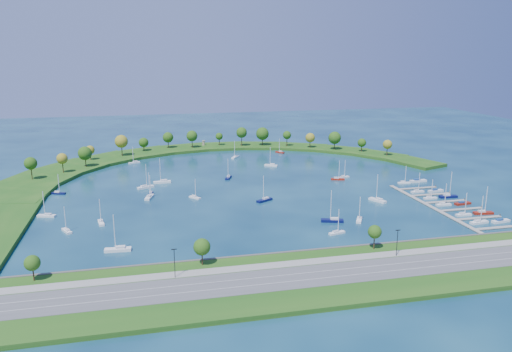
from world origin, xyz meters
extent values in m
plane|color=#072641|center=(0.00, 0.00, 0.00)|extent=(700.00, 700.00, 0.00)
cube|color=#1A4D14|center=(0.00, -124.00, 0.80)|extent=(420.00, 42.00, 1.60)
cube|color=#474442|center=(0.00, -102.50, 0.90)|extent=(420.00, 1.20, 1.80)
cube|color=#515154|center=(0.00, -124.00, 1.66)|extent=(420.00, 16.00, 0.12)
cube|color=gray|center=(0.00, -113.00, 1.66)|extent=(420.00, 5.00, 0.12)
cube|color=silver|center=(0.00, -126.50, 1.73)|extent=(420.00, 0.15, 0.02)
cube|color=silver|center=(0.00, -121.50, 1.73)|extent=(420.00, 0.15, 0.02)
cylinder|color=#382314|center=(-95.00, -107.00, 4.05)|extent=(0.56, 0.56, 4.90)
sphere|color=#284E13|center=(-95.00, -107.00, 7.54)|extent=(5.20, 5.20, 5.20)
cylinder|color=#382314|center=(-40.00, -107.00, 4.22)|extent=(0.56, 0.56, 5.25)
sphere|color=#284E13|center=(-40.00, -107.00, 8.05)|extent=(6.00, 6.00, 6.00)
cylinder|color=#382314|center=(25.00, -107.00, 4.40)|extent=(0.56, 0.56, 5.60)
sphere|color=#284E13|center=(25.00, -107.00, 8.24)|extent=(5.20, 5.20, 5.20)
cylinder|color=black|center=(-50.00, -115.00, 6.60)|extent=(0.24, 0.24, 10.00)
cylinder|color=black|center=(30.00, -115.00, 6.60)|extent=(0.24, 0.24, 10.00)
cube|color=#1A4D14|center=(-126.75, 7.81, 1.00)|extent=(43.73, 48.72, 2.00)
cube|color=#1A4D14|center=(-118.83, 37.57, 1.00)|extent=(50.23, 54.30, 2.00)
cube|color=#1A4D14|center=(-104.03, 64.58, 1.00)|extent=(54.07, 56.09, 2.00)
cube|color=#1A4D14|center=(-83.21, 87.27, 1.00)|extent=(55.20, 54.07, 2.00)
cube|color=#1A4D14|center=(-57.57, 104.32, 1.00)|extent=(53.65, 48.47, 2.00)
cube|color=#1A4D14|center=(-28.60, 114.76, 1.00)|extent=(49.62, 39.75, 2.00)
cube|color=#1A4D14|center=(2.03, 117.98, 1.00)|extent=(44.32, 29.96, 2.00)
cube|color=#1A4D14|center=(32.54, 113.79, 1.00)|extent=(49.49, 38.05, 2.00)
cube|color=#1A4D14|center=(61.17, 102.44, 1.00)|extent=(51.13, 44.12, 2.00)
cube|color=#1A4D14|center=(86.25, 84.58, 1.00)|extent=(49.19, 47.96, 2.00)
cube|color=#1A4D14|center=(106.34, 61.24, 1.00)|extent=(43.90, 49.49, 2.00)
cube|color=#1A4D14|center=(120.28, 33.78, 1.00)|extent=(35.67, 48.74, 2.00)
cylinder|color=#382314|center=(-121.94, 33.95, 6.06)|extent=(0.56, 0.56, 8.12)
sphere|color=#284E13|center=(-121.94, 33.95, 11.59)|extent=(7.34, 7.34, 7.34)
cylinder|color=#382314|center=(-106.66, 47.59, 5.77)|extent=(0.56, 0.56, 7.54)
sphere|color=olive|center=(-106.66, 47.59, 10.87)|extent=(6.67, 6.67, 6.67)
cylinder|color=#382314|center=(-94.79, 62.00, 5.51)|extent=(0.56, 0.56, 7.03)
sphere|color=#284E13|center=(-94.79, 62.00, 10.79)|extent=(8.80, 8.80, 8.80)
cylinder|color=#382314|center=(-93.68, 83.05, 4.82)|extent=(0.56, 0.56, 5.65)
sphere|color=olive|center=(-93.68, 83.05, 8.89)|extent=(6.23, 6.23, 6.23)
cylinder|color=#382314|center=(-72.94, 92.17, 6.32)|extent=(0.56, 0.56, 8.63)
sphere|color=olive|center=(-72.94, 92.17, 12.47)|extent=(9.17, 9.17, 9.17)
cylinder|color=#382314|center=(-57.59, 107.82, 4.46)|extent=(0.56, 0.56, 4.92)
sphere|color=#284E13|center=(-57.59, 107.82, 8.36)|extent=(7.23, 7.23, 7.23)
cylinder|color=#382314|center=(-39.08, 115.53, 5.31)|extent=(0.56, 0.56, 6.63)
sphere|color=#284E13|center=(-39.08, 115.53, 10.24)|extent=(8.08, 8.08, 8.08)
cylinder|color=#382314|center=(-20.99, 112.41, 5.75)|extent=(0.56, 0.56, 7.50)
sphere|color=#284E13|center=(-20.99, 112.41, 11.19)|extent=(8.44, 8.44, 8.44)
cylinder|color=#382314|center=(1.05, 118.18, 5.01)|extent=(0.56, 0.56, 6.01)
sphere|color=#284E13|center=(1.05, 118.18, 9.16)|extent=(5.74, 5.74, 5.74)
cylinder|color=#382314|center=(17.79, 111.03, 6.50)|extent=(0.56, 0.56, 9.00)
sphere|color=#284E13|center=(17.79, 111.03, 12.68)|extent=(8.41, 8.41, 8.41)
cylinder|color=#382314|center=(34.37, 110.19, 5.64)|extent=(0.56, 0.56, 7.27)
sphere|color=#284E13|center=(34.37, 110.19, 11.29)|extent=(10.11, 10.11, 10.11)
cylinder|color=#382314|center=(52.40, 102.78, 5.70)|extent=(0.56, 0.56, 7.40)
sphere|color=#284E13|center=(52.40, 102.78, 10.71)|extent=(6.55, 6.55, 6.55)
cylinder|color=#382314|center=(67.95, 92.28, 5.15)|extent=(0.56, 0.56, 6.29)
sphere|color=olive|center=(67.95, 92.28, 9.77)|extent=(7.40, 7.40, 7.40)
cylinder|color=#382314|center=(83.42, 80.72, 5.55)|extent=(0.56, 0.56, 7.09)
sphere|color=#284E13|center=(83.42, 80.72, 10.99)|extent=(9.50, 9.50, 9.50)
cylinder|color=#382314|center=(100.12, 68.48, 4.74)|extent=(0.56, 0.56, 5.48)
sphere|color=#284E13|center=(100.12, 68.48, 8.75)|extent=(6.35, 6.35, 6.35)
cylinder|color=#382314|center=(111.73, 51.08, 5.35)|extent=(0.56, 0.56, 6.70)
sphere|color=olive|center=(111.73, 51.08, 10.03)|extent=(6.64, 6.64, 6.64)
cylinder|color=gray|center=(-11.20, 120.47, 3.81)|extent=(2.20, 2.20, 3.63)
cylinder|color=gray|center=(-11.20, 120.47, 5.78)|extent=(2.60, 2.60, 0.30)
cube|color=gray|center=(78.00, -61.00, 0.35)|extent=(2.20, 82.00, 0.40)
cube|color=gray|center=(90.10, -94.00, 0.35)|extent=(22.00, 2.00, 0.40)
cube|color=gray|center=(90.10, -80.80, 0.35)|extent=(22.00, 2.00, 0.40)
cylinder|color=#382314|center=(101.00, -80.80, 0.60)|extent=(0.36, 0.36, 1.60)
cube|color=gray|center=(90.10, -67.60, 0.35)|extent=(22.00, 2.00, 0.40)
cylinder|color=#382314|center=(101.00, -67.60, 0.60)|extent=(0.36, 0.36, 1.60)
cube|color=gray|center=(90.10, -54.40, 0.35)|extent=(22.00, 2.00, 0.40)
cylinder|color=#382314|center=(101.00, -54.40, 0.60)|extent=(0.36, 0.36, 1.60)
cube|color=gray|center=(90.10, -41.20, 0.35)|extent=(22.00, 2.00, 0.40)
cylinder|color=#382314|center=(101.00, -41.20, 0.60)|extent=(0.36, 0.36, 1.60)
cube|color=gray|center=(90.10, -28.00, 0.35)|extent=(22.00, 2.00, 0.40)
cylinder|color=#382314|center=(101.00, -28.00, 0.60)|extent=(0.36, 0.36, 1.60)
cube|color=white|center=(-69.55, -83.50, 0.60)|extent=(10.12, 3.39, 1.20)
cube|color=silver|center=(-68.56, -83.56, 1.62)|extent=(3.60, 2.16, 0.84)
cylinder|color=silver|center=(-70.35, -83.45, 7.93)|extent=(0.32, 0.32, 13.46)
cube|color=maroon|center=(42.40, 87.15, 0.45)|extent=(6.16, 7.15, 0.89)
cube|color=silver|center=(42.85, 86.56, 1.20)|extent=(2.73, 2.94, 0.62)
cylinder|color=silver|center=(42.04, 87.62, 5.90)|extent=(0.32, 0.32, 10.01)
cube|color=white|center=(35.20, -71.55, 0.47)|extent=(5.70, 7.91, 0.94)
cube|color=silver|center=(35.58, -70.86, 1.27)|extent=(2.67, 3.14, 0.66)
cylinder|color=silver|center=(34.90, -72.09, 6.22)|extent=(0.32, 0.32, 10.57)
cube|color=white|center=(5.94, 76.43, 0.51)|extent=(6.78, 8.37, 1.02)
cube|color=silver|center=(6.42, 77.13, 1.38)|extent=(3.06, 3.40, 0.72)
cylinder|color=silver|center=(5.56, 75.87, 6.77)|extent=(0.32, 0.32, 11.50)
cube|color=white|center=(-91.44, -57.04, 0.45)|extent=(5.22, 7.68, 0.90)
cube|color=silver|center=(-91.11, -57.72, 1.22)|extent=(2.49, 3.01, 0.63)
cylinder|color=silver|center=(-91.71, -56.51, 5.98)|extent=(0.32, 0.32, 10.15)
cube|color=white|center=(-56.26, -13.61, 0.56)|extent=(5.33, 9.64, 1.11)
cube|color=silver|center=(-56.54, -14.50, 1.50)|extent=(2.73, 3.65, 0.78)
cylinder|color=silver|center=(-56.03, -12.91, 7.38)|extent=(0.32, 0.32, 12.54)
cube|color=#0A0F42|center=(22.81, -70.03, 0.60)|extent=(10.30, 5.58, 1.19)
cube|color=silver|center=(23.76, -70.32, 1.61)|extent=(3.89, 2.88, 0.83)
cylinder|color=silver|center=(22.06, -69.79, 7.89)|extent=(0.32, 0.32, 13.40)
cube|color=#0A0F42|center=(0.87, -32.32, 0.55)|extent=(9.26, 6.86, 1.11)
cube|color=silver|center=(1.67, -31.85, 1.49)|extent=(3.69, 3.18, 0.77)
cylinder|color=silver|center=(0.24, -32.69, 7.32)|extent=(0.32, 0.32, 12.43)
cube|color=#0A0F42|center=(-103.57, 5.18, 0.45)|extent=(7.75, 4.38, 0.90)
cube|color=silver|center=(-104.28, 5.42, 1.21)|extent=(2.95, 2.23, 0.63)
cylinder|color=silver|center=(-103.00, 4.98, 5.94)|extent=(0.32, 0.32, 10.09)
cube|color=maroon|center=(53.85, 0.22, 0.48)|extent=(8.29, 4.60, 0.96)
cube|color=silver|center=(53.09, 0.47, 1.29)|extent=(3.14, 2.36, 0.67)
cylinder|color=silver|center=(54.46, 0.03, 6.35)|extent=(0.32, 0.32, 10.78)
cube|color=white|center=(-78.03, -49.55, 0.47)|extent=(3.54, 8.18, 0.95)
cube|color=silver|center=(-78.17, -48.78, 1.28)|extent=(2.00, 2.99, 0.66)
cylinder|color=silver|center=(-77.92, -50.18, 6.29)|extent=(0.32, 0.32, 10.68)
cube|color=white|center=(-64.57, 74.06, 0.46)|extent=(7.96, 5.11, 0.93)
cube|color=silver|center=(-63.86, 74.37, 1.25)|extent=(3.09, 2.48, 0.65)
cylinder|color=silver|center=(-65.14, 73.81, 6.16)|extent=(0.32, 0.32, 10.45)
cube|color=white|center=(-57.88, 6.82, 0.56)|extent=(9.62, 6.30, 1.13)
cube|color=silver|center=(-58.73, 6.43, 1.52)|extent=(3.75, 3.04, 0.79)
cylinder|color=silver|center=(-57.19, 7.13, 7.46)|extent=(0.32, 0.32, 12.66)
cube|color=white|center=(56.94, -45.60, 0.58)|extent=(6.58, 9.84, 1.15)
cube|color=silver|center=(57.36, -46.47, 1.56)|extent=(3.15, 3.85, 0.81)
cylinder|color=silver|center=(56.61, -44.91, 7.65)|extent=(0.32, 0.32, 12.99)
cube|color=#0A0F42|center=(-8.97, 18.34, 0.50)|extent=(5.38, 8.61, 1.00)
cube|color=silver|center=(-8.65, 19.11, 1.35)|extent=(2.64, 3.33, 0.70)
cylinder|color=silver|center=(-9.23, 17.72, 6.64)|extent=(0.32, 0.32, 11.27)
cube|color=white|center=(59.24, 3.92, 0.45)|extent=(7.73, 4.35, 0.89)
cube|color=silver|center=(58.54, 3.69, 1.21)|extent=(2.94, 2.22, 0.63)
cylinder|color=silver|center=(59.81, 4.11, 5.92)|extent=(0.32, 0.32, 10.06)
cube|color=white|center=(-33.21, -19.27, 0.43)|extent=(5.93, 6.86, 0.85)
cube|color=silver|center=(-33.65, -18.70, 1.15)|extent=(2.63, 2.83, 0.60)
cylinder|color=silver|center=(-32.87, -19.72, 5.66)|extent=(0.32, 0.32, 9.62)
cube|color=white|center=(-48.41, 16.29, 0.60)|extent=(10.15, 3.43, 1.20)
cube|color=silver|center=(-47.42, 16.36, 1.62)|extent=(3.61, 2.18, 0.84)
cylinder|color=silver|center=(-49.21, 16.24, 7.94)|extent=(0.32, 0.32, 13.49)
cube|color=white|center=(19.15, -84.79, 0.44)|extent=(7.57, 3.92, 0.88)
cube|color=silver|center=(18.45, -84.99, 1.18)|extent=(2.84, 2.06, 0.61)
cylinder|color=silver|center=(19.72, -84.63, 5.80)|extent=(0.32, 0.32, 9.85)
cube|color=white|center=(24.47, 44.70, 0.53)|extent=(8.77, 6.75, 1.06)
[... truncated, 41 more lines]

